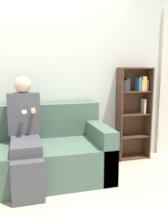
{
  "coord_description": "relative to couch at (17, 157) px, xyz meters",
  "views": [
    {
      "loc": [
        -0.22,
        -2.22,
        1.28
      ],
      "look_at": [
        0.56,
        0.58,
        0.78
      ],
      "focal_mm": 38.0,
      "sensor_mm": 36.0,
      "label": 1
    }
  ],
  "objects": [
    {
      "name": "adult_seated",
      "position": [
        0.1,
        -0.12,
        0.33
      ],
      "size": [
        0.37,
        0.8,
        1.22
      ],
      "color": "#47474C",
      "rests_on": "ground_plane"
    },
    {
      "name": "bookshelf",
      "position": [
        1.65,
        0.34,
        0.46
      ],
      "size": [
        0.48,
        0.23,
        1.33
      ],
      "color": "#4C2D1E",
      "rests_on": "ground_plane"
    },
    {
      "name": "ground_plane",
      "position": [
        0.26,
        -0.54,
        -0.29
      ],
      "size": [
        14.0,
        14.0,
        0.0
      ],
      "primitive_type": "plane",
      "color": "#B2A893"
    },
    {
      "name": "couch",
      "position": [
        0.0,
        0.0,
        0.0
      ],
      "size": [
        2.16,
        0.87,
        0.86
      ],
      "color": "#4C6656",
      "rests_on": "ground_plane"
    },
    {
      "name": "back_wall",
      "position": [
        0.26,
        0.47,
        0.98
      ],
      "size": [
        10.0,
        0.06,
        2.55
      ],
      "color": "silver",
      "rests_on": "ground_plane"
    }
  ]
}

